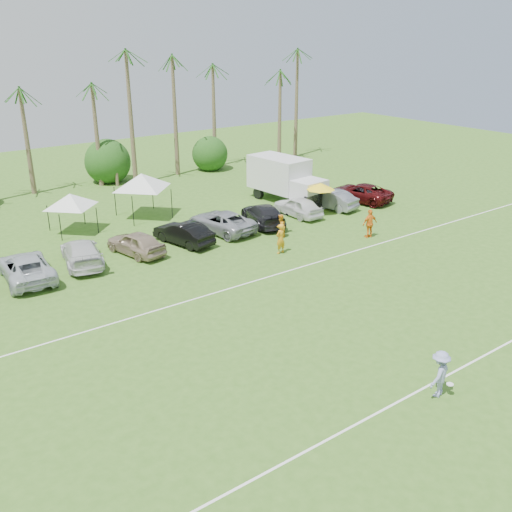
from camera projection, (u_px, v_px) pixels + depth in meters
ground at (418, 446)px, 18.81m from camera, size 120.00×120.00×0.00m
field_lines at (270, 346)px, 24.81m from camera, size 80.00×12.10×0.01m
palm_tree_5 at (36, 92)px, 44.24m from camera, size 2.40×2.40×9.90m
palm_tree_6 at (84, 79)px, 46.13m from camera, size 2.40×2.40×10.90m
palm_tree_7 at (129, 66)px, 48.02m from camera, size 2.40×2.40×11.90m
palm_tree_8 at (183, 94)px, 51.72m from camera, size 2.40×2.40×8.90m
palm_tree_9 at (228, 81)px, 54.15m from camera, size 2.40×2.40×9.90m
palm_tree_10 at (270, 70)px, 56.59m from camera, size 2.40×2.40×10.90m
palm_tree_11 at (301, 60)px, 58.48m from camera, size 2.40×2.40×11.90m
bush_tree_2 at (111, 164)px, 50.70m from camera, size 4.00×4.00×4.00m
bush_tree_3 at (207, 151)px, 56.21m from camera, size 4.00×4.00×4.00m
sideline_player_a at (281, 239)px, 34.87m from camera, size 0.74×0.53×1.89m
sideline_player_b at (280, 226)px, 37.56m from camera, size 0.94×0.83×1.60m
sideline_player_c at (370, 223)px, 37.59m from camera, size 1.18×0.61×1.92m
box_truck at (286, 179)px, 45.22m from camera, size 3.18×6.97×3.48m
canopy_tent_left at (70, 194)px, 37.97m from camera, size 3.88×3.88×3.14m
canopy_tent_right at (141, 174)px, 40.95m from camera, size 4.69×4.69×3.80m
market_umbrella at (321, 186)px, 41.94m from camera, size 2.14×2.14×2.39m
frisbee_player at (440, 374)px, 21.12m from camera, size 1.34×0.96×1.87m
parked_car_2 at (26, 267)px, 31.20m from camera, size 2.79×5.39×1.45m
parked_car_3 at (82, 253)px, 33.29m from camera, size 3.03×5.32×1.45m
parked_car_4 at (136, 243)px, 34.81m from camera, size 2.60×4.53×1.45m
parked_car_5 at (184, 233)px, 36.52m from camera, size 2.49×4.64×1.45m
parked_car_6 at (222, 222)px, 38.73m from camera, size 3.15×5.52×1.45m
parked_car_7 at (263, 214)px, 40.24m from camera, size 3.39×5.38×1.45m
parked_car_8 at (298, 206)px, 42.08m from camera, size 1.74×4.27×1.45m
parked_car_9 at (330, 199)px, 43.90m from camera, size 2.35×4.62×1.45m
parked_car_10 at (360, 193)px, 45.71m from camera, size 3.60×5.65×1.45m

